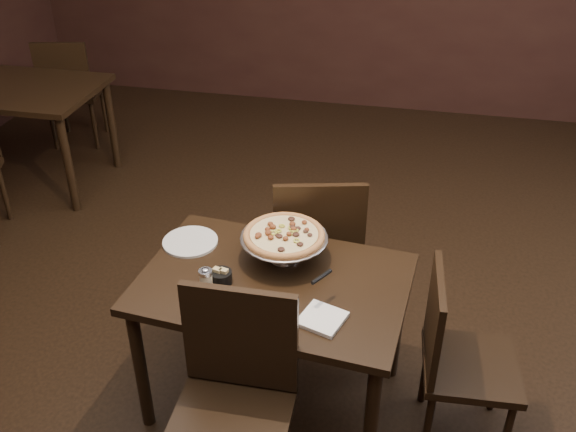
# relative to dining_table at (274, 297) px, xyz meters

# --- Properties ---
(room) EXTENTS (6.04, 7.04, 2.84)m
(room) POSITION_rel_dining_table_xyz_m (0.04, 0.13, 0.81)
(room) COLOR black
(room) RESTS_ON ground
(dining_table) EXTENTS (1.15, 0.82, 0.68)m
(dining_table) POSITION_rel_dining_table_xyz_m (0.00, 0.00, 0.00)
(dining_table) COLOR black
(dining_table) RESTS_ON ground
(background_table) EXTENTS (1.16, 0.77, 0.72)m
(background_table) POSITION_rel_dining_table_xyz_m (-2.22, 1.67, 0.04)
(background_table) COLOR black
(background_table) RESTS_ON ground
(pizza_stand) EXTENTS (0.37, 0.37, 0.15)m
(pizza_stand) POSITION_rel_dining_table_xyz_m (0.01, 0.15, 0.21)
(pizza_stand) COLOR silver
(pizza_stand) RESTS_ON dining_table
(parmesan_shaker) EXTENTS (0.06, 0.06, 0.10)m
(parmesan_shaker) POSITION_rel_dining_table_xyz_m (-0.25, -0.11, 0.14)
(parmesan_shaker) COLOR beige
(parmesan_shaker) RESTS_ON dining_table
(pepper_flake_shaker) EXTENTS (0.06, 0.06, 0.10)m
(pepper_flake_shaker) POSITION_rel_dining_table_xyz_m (-0.05, -0.22, 0.14)
(pepper_flake_shaker) COLOR maroon
(pepper_flake_shaker) RESTS_ON dining_table
(packet_caddy) EXTENTS (0.09, 0.09, 0.07)m
(packet_caddy) POSITION_rel_dining_table_xyz_m (-0.20, -0.06, 0.12)
(packet_caddy) COLOR black
(packet_caddy) RESTS_ON dining_table
(napkin_stack) EXTENTS (0.20, 0.20, 0.02)m
(napkin_stack) POSITION_rel_dining_table_xyz_m (0.24, -0.20, 0.10)
(napkin_stack) COLOR white
(napkin_stack) RESTS_ON dining_table
(plate_left) EXTENTS (0.24, 0.24, 0.01)m
(plate_left) POSITION_rel_dining_table_xyz_m (-0.42, 0.18, 0.10)
(plate_left) COLOR silver
(plate_left) RESTS_ON dining_table
(plate_near) EXTENTS (0.24, 0.24, 0.01)m
(plate_near) POSITION_rel_dining_table_xyz_m (-0.08, -0.25, 0.10)
(plate_near) COLOR silver
(plate_near) RESTS_ON dining_table
(serving_spatula) EXTENTS (0.14, 0.14, 0.02)m
(serving_spatula) POSITION_rel_dining_table_xyz_m (0.21, -0.10, 0.21)
(serving_spatula) COLOR silver
(serving_spatula) RESTS_ON pizza_stand
(chair_far) EXTENTS (0.51, 0.51, 0.91)m
(chair_far) POSITION_rel_dining_table_xyz_m (0.09, 0.53, -0.09)
(chair_far) COLOR black
(chair_far) RESTS_ON ground
(chair_near) EXTENTS (0.43, 0.43, 0.91)m
(chair_near) POSITION_rel_dining_table_xyz_m (-0.04, -0.49, -0.09)
(chair_near) COLOR black
(chair_near) RESTS_ON ground
(chair_side) EXTENTS (0.41, 0.41, 0.82)m
(chair_side) POSITION_rel_dining_table_xyz_m (0.76, -0.03, -0.14)
(chair_side) COLOR black
(chair_side) RESTS_ON ground
(bg_chair_far) EXTENTS (0.49, 0.49, 0.87)m
(bg_chair_far) POSITION_rel_dining_table_xyz_m (-2.18, 2.30, -0.11)
(bg_chair_far) COLOR black
(bg_chair_far) RESTS_ON ground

